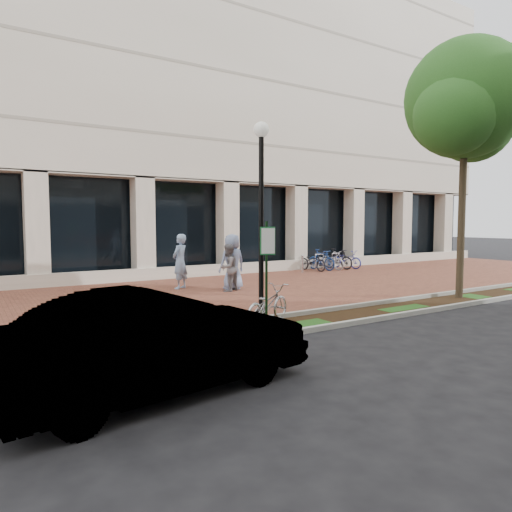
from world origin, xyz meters
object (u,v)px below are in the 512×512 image
locked_bicycle (268,305)px  pedestrian_mid (228,268)px  parking_sign (267,261)px  bollard (302,264)px  lamppost (261,211)px  street_tree (465,107)px  sedan_near_curb (159,342)px  pedestrian_left (180,262)px  pedestrian_right (232,262)px  bike_rack_cluster (330,260)px

locked_bicycle → pedestrian_mid: bearing=-43.8°
parking_sign → bollard: bearing=70.0°
lamppost → street_tree: street_tree is taller
bollard → sedan_near_curb: (-11.11, -10.83, 0.29)m
street_tree → pedestrian_left: size_ratio=4.05×
pedestrian_mid → lamppost: bearing=43.8°
pedestrian_right → pedestrian_mid: bearing=41.0°
locked_bicycle → sedan_near_curb: sedan_near_curb is taller
street_tree → bollard: bearing=88.4°
pedestrian_left → bollard: pedestrian_left is taller
lamppost → sedan_near_curb: bearing=-140.7°
pedestrian_mid → sedan_near_curb: size_ratio=0.37×
street_tree → pedestrian_mid: size_ratio=4.85×
lamppost → bollard: size_ratio=5.48×
parking_sign → pedestrian_mid: size_ratio=1.46×
pedestrian_mid → street_tree: bearing=111.5°
lamppost → bollard: bearing=46.4°
lamppost → locked_bicycle: lamppost is taller
parking_sign → bollard: (7.70, 8.42, -1.09)m
lamppost → bollard: 11.04m
parking_sign → locked_bicycle: 1.17m
lamppost → pedestrian_left: lamppost is taller
pedestrian_mid → bike_rack_cluster: pedestrian_mid is taller
sedan_near_curb → parking_sign: bearing=-62.3°
parking_sign → bike_rack_cluster: (9.79, 8.87, -1.04)m
locked_bicycle → bike_rack_cluster: 12.74m
bike_rack_cluster → locked_bicycle: bearing=-148.1°
parking_sign → street_tree: size_ratio=0.30×
lamppost → bike_rack_cluster: size_ratio=1.50×
locked_bicycle → pedestrian_right: 5.55m
street_tree → bike_rack_cluster: bearing=75.0°
pedestrian_mid → pedestrian_left: bearing=-77.9°
parking_sign → pedestrian_right: 6.02m
parking_sign → locked_bicycle: parking_sign is taller
street_tree → bollard: (0.24, 8.22, -5.45)m
bike_rack_cluster → pedestrian_mid: bearing=-165.1°
parking_sign → lamppost: size_ratio=0.51×
locked_bicycle → bollard: 10.93m
locked_bicycle → pedestrian_left: 6.37m
street_tree → sedan_near_curb: (-10.88, -2.60, -5.17)m
lamppost → pedestrian_mid: bearing=69.8°
parking_sign → sedan_near_curb: bearing=-122.5°
sedan_near_curb → pedestrian_right: bearing=-43.1°
pedestrian_mid → bike_rack_cluster: (7.84, 3.62, -0.33)m
street_tree → bollard: street_tree is taller
pedestrian_left → sedan_near_curb: (-4.22, -9.11, -0.26)m
parking_sign → pedestrian_left: parking_sign is taller
lamppost → sedan_near_curb: lamppost is taller
bike_rack_cluster → parking_sign: bearing=-147.7°
pedestrian_left → bike_rack_cluster: 9.25m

